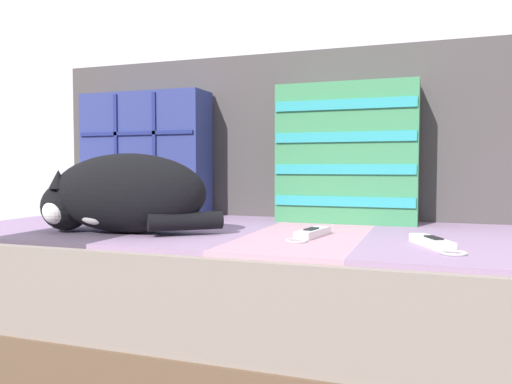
{
  "coord_description": "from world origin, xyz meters",
  "views": [
    {
      "loc": [
        0.41,
        -1.14,
        0.52
      ],
      "look_at": [
        -0.0,
        0.05,
        0.45
      ],
      "focal_mm": 35.0,
      "sensor_mm": 36.0,
      "label": 1
    }
  ],
  "objects_px": {
    "throw_pillow_quilted": "(146,154)",
    "game_remote_far": "(433,243)",
    "throw_pillow_striped": "(347,154)",
    "game_remote_near": "(312,233)",
    "couch": "(266,294)",
    "sleeping_cat": "(120,196)"
  },
  "relations": [
    {
      "from": "throw_pillow_striped",
      "to": "sleeping_cat",
      "type": "distance_m",
      "value": 0.66
    },
    {
      "from": "throw_pillow_quilted",
      "to": "game_remote_near",
      "type": "bearing_deg",
      "value": -27.69
    },
    {
      "from": "game_remote_near",
      "to": "game_remote_far",
      "type": "xyz_separation_m",
      "value": [
        0.27,
        -0.06,
        0.0
      ]
    },
    {
      "from": "couch",
      "to": "game_remote_near",
      "type": "distance_m",
      "value": 0.28
    },
    {
      "from": "throw_pillow_quilted",
      "to": "game_remote_far",
      "type": "height_order",
      "value": "throw_pillow_quilted"
    },
    {
      "from": "throw_pillow_quilted",
      "to": "throw_pillow_striped",
      "type": "distance_m",
      "value": 0.68
    },
    {
      "from": "couch",
      "to": "sleeping_cat",
      "type": "xyz_separation_m",
      "value": [
        -0.31,
        -0.21,
        0.27
      ]
    },
    {
      "from": "couch",
      "to": "sleeping_cat",
      "type": "distance_m",
      "value": 0.46
    },
    {
      "from": "couch",
      "to": "throw_pillow_quilted",
      "type": "distance_m",
      "value": 0.66
    },
    {
      "from": "couch",
      "to": "sleeping_cat",
      "type": "bearing_deg",
      "value": -145.58
    },
    {
      "from": "throw_pillow_striped",
      "to": "sleeping_cat",
      "type": "relative_size",
      "value": 0.87
    },
    {
      "from": "throw_pillow_quilted",
      "to": "sleeping_cat",
      "type": "xyz_separation_m",
      "value": [
        0.18,
        -0.42,
        -0.11
      ]
    },
    {
      "from": "couch",
      "to": "throw_pillow_quilted",
      "type": "relative_size",
      "value": 3.97
    },
    {
      "from": "throw_pillow_striped",
      "to": "game_remote_near",
      "type": "bearing_deg",
      "value": -94.57
    },
    {
      "from": "game_remote_near",
      "to": "game_remote_far",
      "type": "distance_m",
      "value": 0.27
    },
    {
      "from": "throw_pillow_striped",
      "to": "game_remote_near",
      "type": "height_order",
      "value": "throw_pillow_striped"
    },
    {
      "from": "couch",
      "to": "sleeping_cat",
      "type": "height_order",
      "value": "sleeping_cat"
    },
    {
      "from": "couch",
      "to": "throw_pillow_striped",
      "type": "xyz_separation_m",
      "value": [
        0.18,
        0.21,
        0.38
      ]
    },
    {
      "from": "couch",
      "to": "throw_pillow_quilted",
      "type": "height_order",
      "value": "throw_pillow_quilted"
    },
    {
      "from": "game_remote_far",
      "to": "sleeping_cat",
      "type": "bearing_deg",
      "value": -178.06
    },
    {
      "from": "throw_pillow_striped",
      "to": "game_remote_near",
      "type": "distance_m",
      "value": 0.39
    },
    {
      "from": "throw_pillow_quilted",
      "to": "couch",
      "type": "bearing_deg",
      "value": -23.15
    }
  ]
}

